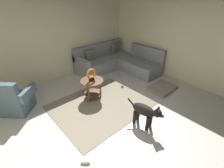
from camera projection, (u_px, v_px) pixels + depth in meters
The scene contains 12 objects.
ground_plane at pixel (115, 124), 3.58m from camera, with size 6.00×6.00×0.10m, color beige.
wall_back at pixel (49, 37), 4.78m from camera, with size 6.00×0.12×2.70m, color beige.
wall_right at pixel (190, 39), 4.59m from camera, with size 0.12×6.00×2.70m, color beige.
area_rug at pixel (101, 105), 4.09m from camera, with size 2.30×1.90×0.01m, color gray.
sectional_couch at pixel (117, 62), 5.87m from camera, with size 2.20×2.25×0.88m.
armchair at pixel (15, 100), 3.72m from camera, with size 0.99×0.99×0.88m.
side_table at pixel (92, 84), 4.18m from camera, with size 0.60×0.60×0.54m.
torus_sculpture at pixel (91, 74), 4.03m from camera, with size 0.28×0.08×0.33m.
dog_bed_mat at pixel (162, 88), 4.73m from camera, with size 0.80×0.60×0.09m, color gray.
dog at pixel (145, 112), 3.28m from camera, with size 0.29×0.85×0.63m.
dog_toy_ball at pixel (122, 86), 4.84m from camera, with size 0.08×0.08×0.08m, color green.
dog_toy_bone at pixel (85, 162), 2.67m from camera, with size 0.18×0.06×0.06m, color silver.
Camera 1 is at (-1.84, -1.93, 2.50)m, focal length 25.54 mm.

